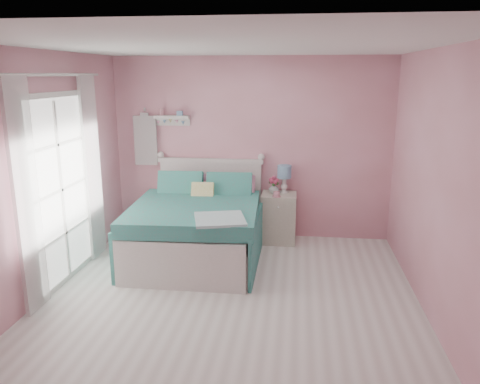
% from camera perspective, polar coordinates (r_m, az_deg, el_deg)
% --- Properties ---
extents(floor, '(4.50, 4.50, 0.00)m').
position_cam_1_polar(floor, '(5.05, -1.41, -13.51)').
color(floor, beige).
rests_on(floor, ground).
extents(room_shell, '(4.50, 4.50, 4.50)m').
position_cam_1_polar(room_shell, '(4.54, -1.53, 4.50)').
color(room_shell, '#C07982').
rests_on(room_shell, floor).
extents(bed, '(1.65, 2.02, 1.15)m').
position_cam_1_polar(bed, '(6.13, -5.16, -4.42)').
color(bed, silver).
rests_on(bed, floor).
extents(nightstand, '(0.49, 0.48, 0.70)m').
position_cam_1_polar(nightstand, '(6.72, 4.72, -3.12)').
color(nightstand, beige).
rests_on(nightstand, floor).
extents(table_lamp, '(0.20, 0.20, 0.39)m').
position_cam_1_polar(table_lamp, '(6.64, 5.42, 2.23)').
color(table_lamp, white).
rests_on(table_lamp, nightstand).
extents(vase, '(0.17, 0.17, 0.15)m').
position_cam_1_polar(vase, '(6.64, 4.12, 0.47)').
color(vase, silver).
rests_on(vase, nightstand).
extents(teacup, '(0.09, 0.09, 0.07)m').
position_cam_1_polar(teacup, '(6.45, 4.48, -0.28)').
color(teacup, pink).
rests_on(teacup, nightstand).
extents(roses, '(0.14, 0.11, 0.12)m').
position_cam_1_polar(roses, '(6.61, 4.12, 1.42)').
color(roses, '#C8446C').
rests_on(roses, vase).
extents(wall_shelf, '(0.50, 0.15, 0.25)m').
position_cam_1_polar(wall_shelf, '(6.88, -8.29, 8.93)').
color(wall_shelf, silver).
rests_on(wall_shelf, room_shell).
extents(hanging_dress, '(0.34, 0.03, 0.72)m').
position_cam_1_polar(hanging_dress, '(7.03, -11.44, 6.16)').
color(hanging_dress, white).
rests_on(hanging_dress, room_shell).
extents(french_door, '(0.04, 1.32, 2.16)m').
position_cam_1_polar(french_door, '(5.65, -21.02, 0.20)').
color(french_door, silver).
rests_on(french_door, floor).
extents(curtain_near, '(0.04, 0.40, 2.32)m').
position_cam_1_polar(curtain_near, '(4.97, -24.58, -0.70)').
color(curtain_near, white).
rests_on(curtain_near, floor).
extents(curtain_far, '(0.04, 0.40, 2.32)m').
position_cam_1_polar(curtain_far, '(6.25, -17.55, 2.76)').
color(curtain_far, white).
rests_on(curtain_far, floor).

